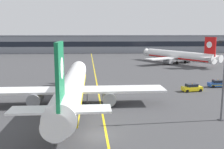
{
  "coord_description": "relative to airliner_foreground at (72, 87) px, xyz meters",
  "views": [
    {
      "loc": [
        0.46,
        -30.75,
        12.87
      ],
      "look_at": [
        2.84,
        16.74,
        4.82
      ],
      "focal_mm": 42.23,
      "sensor_mm": 36.0,
      "label": 1
    }
  ],
  "objects": [
    {
      "name": "airliner_background",
      "position": [
        35.28,
        56.23,
        -0.32
      ],
      "size": [
        27.2,
        33.83,
        10.54
      ],
      "color": "white",
      "rests_on": "ground"
    },
    {
      "name": "service_car_fourth",
      "position": [
        31.68,
        13.65,
        -2.6
      ],
      "size": [
        4.32,
        2.25,
        1.79
      ],
      "color": "#2351A8",
      "rests_on": "ground"
    },
    {
      "name": "terminal_building",
      "position": [
        15.18,
        108.7,
        1.62
      ],
      "size": [
        149.27,
        12.4,
        9.96
      ],
      "color": "gray",
      "rests_on": "ground"
    },
    {
      "name": "airliner_foreground",
      "position": [
        0.0,
        0.0,
        0.0
      ],
      "size": [
        32.1,
        41.46,
        11.65
      ],
      "color": "white",
      "rests_on": "ground"
    },
    {
      "name": "service_car_nearest",
      "position": [
        24.25,
        9.72,
        -2.6
      ],
      "size": [
        4.47,
        2.65,
        1.79
      ],
      "color": "yellow",
      "rests_on": "ground"
    },
    {
      "name": "taxiway_centreline",
      "position": [
        4.11,
        16.81,
        -3.37
      ],
      "size": [
        8.18,
        179.84,
        0.01
      ],
      "primitive_type": "cube",
      "rotation": [
        0.0,
        0.0,
        0.04
      ],
      "color": "yellow",
      "rests_on": "ground"
    },
    {
      "name": "ground_plane",
      "position": [
        4.11,
        -13.19,
        -3.37
      ],
      "size": [
        400.0,
        400.0,
        0.0
      ],
      "primitive_type": "plane",
      "color": "#3D3D3F"
    },
    {
      "name": "apron_lamp_post",
      "position": [
        22.14,
        -8.33,
        2.71
      ],
      "size": [
        2.24,
        0.9,
        11.56
      ],
      "color": "#515156",
      "rests_on": "ground"
    },
    {
      "name": "safety_cone_by_nose_gear",
      "position": [
        0.14,
        16.81,
        -3.11
      ],
      "size": [
        0.44,
        0.44,
        0.55
      ],
      "color": "orange",
      "rests_on": "ground"
    }
  ]
}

